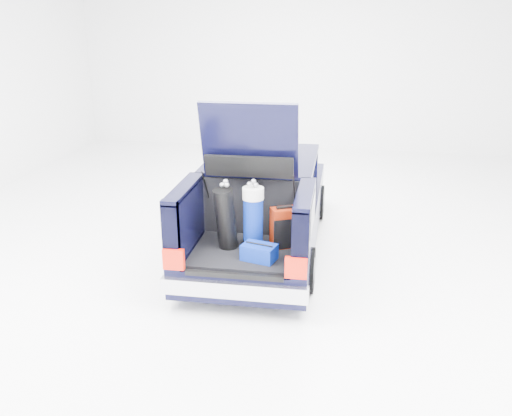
% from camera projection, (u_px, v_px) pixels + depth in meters
% --- Properties ---
extents(ground, '(14.00, 14.00, 0.00)m').
position_uv_depth(ground, '(261.00, 247.00, 8.65)').
color(ground, white).
rests_on(ground, ground).
extents(car, '(1.87, 4.65, 2.47)m').
position_uv_depth(car, '(262.00, 205.00, 8.52)').
color(car, black).
rests_on(car, ground).
extents(red_suitcase, '(0.40, 0.35, 0.56)m').
position_uv_depth(red_suitcase, '(284.00, 228.00, 7.09)').
color(red_suitcase, '#711603').
rests_on(red_suitcase, car).
extents(black_golf_bag, '(0.38, 0.43, 0.93)m').
position_uv_depth(black_golf_bag, '(226.00, 218.00, 6.99)').
color(black_golf_bag, black).
rests_on(black_golf_bag, car).
extents(blue_golf_bag, '(0.31, 0.31, 0.93)m').
position_uv_depth(blue_golf_bag, '(253.00, 217.00, 7.03)').
color(blue_golf_bag, black).
rests_on(blue_golf_bag, car).
extents(blue_duffel, '(0.47, 0.37, 0.22)m').
position_uv_depth(blue_duffel, '(259.00, 252.00, 6.76)').
color(blue_duffel, navy).
rests_on(blue_duffel, car).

